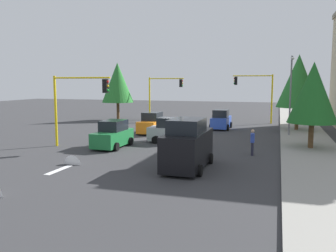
# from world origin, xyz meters

# --- Properties ---
(ground_plane) EXTENTS (120.00, 120.00, 0.00)m
(ground_plane) POSITION_xyz_m (0.00, 0.00, 0.00)
(ground_plane) COLOR #353538
(sidewalk_kerb) EXTENTS (80.00, 4.00, 0.15)m
(sidewalk_kerb) POSITION_xyz_m (-5.00, 10.50, 0.07)
(sidewalk_kerb) COLOR gray
(sidewalk_kerb) RESTS_ON ground
(lane_arrow_near) EXTENTS (2.40, 1.10, 1.10)m
(lane_arrow_near) POSITION_xyz_m (11.51, -3.00, 0.01)
(lane_arrow_near) COLOR silver
(lane_arrow_near) RESTS_ON ground
(traffic_signal_far_right) EXTENTS (0.36, 4.59, 5.37)m
(traffic_signal_far_right) POSITION_xyz_m (-14.00, -5.65, 3.82)
(traffic_signal_far_right) COLOR yellow
(traffic_signal_far_right) RESTS_ON ground
(traffic_signal_far_left) EXTENTS (0.36, 4.59, 5.65)m
(traffic_signal_far_left) POSITION_xyz_m (-14.00, 5.69, 4.00)
(traffic_signal_far_left) COLOR yellow
(traffic_signal_far_left) RESTS_ON ground
(traffic_signal_near_right) EXTENTS (0.36, 4.59, 5.20)m
(traffic_signal_near_right) POSITION_xyz_m (6.00, -5.62, 3.70)
(traffic_signal_near_right) COLOR yellow
(traffic_signal_near_right) RESTS_ON ground
(street_lamp_curbside) EXTENTS (2.15, 0.28, 7.00)m
(street_lamp_curbside) POSITION_xyz_m (-3.61, 9.20, 4.35)
(street_lamp_curbside) COLOR slate
(street_lamp_curbside) RESTS_ON ground
(tree_opposite_side) EXTENTS (3.94, 3.94, 7.19)m
(tree_opposite_side) POSITION_xyz_m (-12.00, -11.00, 4.71)
(tree_opposite_side) COLOR brown
(tree_opposite_side) RESTS_ON ground
(tree_roadside_near) EXTENTS (3.38, 3.38, 6.14)m
(tree_roadside_near) POSITION_xyz_m (2.00, 10.50, 4.01)
(tree_roadside_near) COLOR brown
(tree_roadside_near) RESTS_ON ground
(tree_roadside_mid) EXTENTS (4.06, 4.06, 7.40)m
(tree_roadside_mid) POSITION_xyz_m (-8.00, 10.00, 4.86)
(tree_roadside_mid) COLOR brown
(tree_roadside_mid) RESTS_ON ground
(delivery_van_black) EXTENTS (4.80, 2.22, 2.77)m
(delivery_van_black) POSITION_xyz_m (9.86, 3.57, 1.28)
(delivery_van_black) COLOR black
(delivery_van_black) RESTS_ON ground
(car_green) EXTENTS (3.93, 1.99, 1.98)m
(car_green) POSITION_xyz_m (5.25, -3.24, 0.90)
(car_green) COLOR #1E7238
(car_green) RESTS_ON ground
(car_silver) EXTENTS (1.97, 4.05, 1.98)m
(car_silver) POSITION_xyz_m (2.00, 0.44, 0.90)
(car_silver) COLOR #B2B5BA
(car_silver) RESTS_ON ground
(car_blue) EXTENTS (3.84, 1.93, 1.98)m
(car_blue) POSITION_xyz_m (-7.54, 2.69, 0.90)
(car_blue) COLOR blue
(car_blue) RESTS_ON ground
(car_orange) EXTENTS (3.66, 2.02, 1.98)m
(car_orange) POSITION_xyz_m (-2.34, -2.97, 0.90)
(car_orange) COLOR orange
(car_orange) RESTS_ON ground
(pedestrian_crossing) EXTENTS (0.40, 0.24, 1.70)m
(pedestrian_crossing) POSITION_xyz_m (5.18, 6.72, 0.91)
(pedestrian_crossing) COLOR #262638
(pedestrian_crossing) RESTS_ON ground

